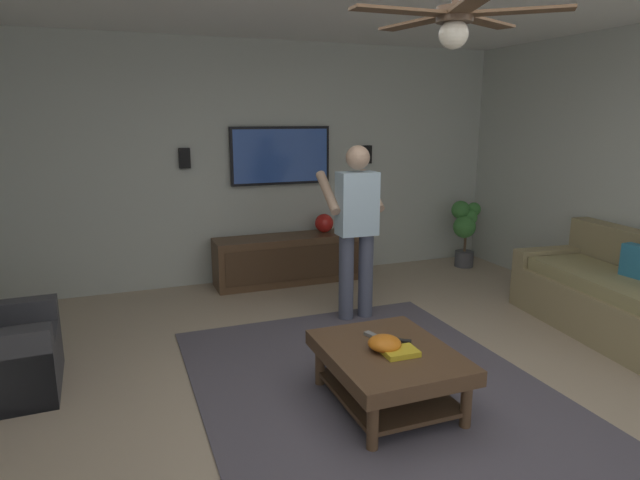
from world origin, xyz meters
TOP-DOWN VIEW (x-y plane):
  - ground_plane at (0.00, 0.00)m, footprint 7.59×7.59m
  - wall_back_tv at (3.21, 0.00)m, footprint 0.10×6.22m
  - area_rug at (0.20, 0.00)m, footprint 3.06×2.38m
  - couch at (0.36, -2.50)m, footprint 1.98×1.07m
  - coffee_table at (-0.00, 0.00)m, footprint 1.00×0.80m
  - media_console at (2.88, -0.23)m, footprint 0.45×1.70m
  - tv at (3.12, -0.23)m, footprint 0.05×1.18m
  - person_standing at (1.56, -0.48)m, footprint 0.54×0.54m
  - potted_plant_tall at (2.69, -2.53)m, footprint 0.34×0.40m
  - bowl at (-0.01, 0.03)m, footprint 0.22×0.22m
  - remote_white at (-0.06, 0.00)m, footprint 0.15×0.12m
  - remote_black at (0.06, -0.12)m, footprint 0.13×0.14m
  - remote_grey at (0.20, 0.01)m, footprint 0.16×0.08m
  - book at (-0.10, -0.03)m, footprint 0.17×0.22m
  - vase_round at (2.93, -0.70)m, footprint 0.22×0.22m
  - wall_speaker_left at (3.13, -1.34)m, footprint 0.06×0.12m
  - wall_speaker_right at (3.13, 0.85)m, footprint 0.06×0.12m
  - ceiling_fan at (-0.27, -0.20)m, footprint 1.19×1.17m

SIDE VIEW (x-z plane):
  - ground_plane at x=0.00m, z-range 0.00..0.00m
  - area_rug at x=0.20m, z-range 0.00..0.01m
  - media_console at x=2.88m, z-range 0.00..0.55m
  - coffee_table at x=0.00m, z-range 0.10..0.50m
  - couch at x=0.36m, z-range -0.12..0.75m
  - remote_white at x=-0.06m, z-range 0.40..0.42m
  - remote_black at x=0.06m, z-range 0.40..0.42m
  - remote_grey at x=0.20m, z-range 0.40..0.42m
  - book at x=-0.10m, z-range 0.40..0.44m
  - bowl at x=-0.01m, z-range 0.40..0.50m
  - potted_plant_tall at x=2.69m, z-range 0.12..0.97m
  - vase_round at x=2.93m, z-range 0.55..0.77m
  - person_standing at x=1.56m, z-range 0.11..1.75m
  - wall_back_tv at x=3.21m, z-range 0.00..2.73m
  - wall_speaker_left at x=3.13m, z-range 1.33..1.55m
  - wall_speaker_right at x=3.13m, z-range 1.34..1.56m
  - tv at x=3.12m, z-range 1.12..1.78m
  - ceiling_fan at x=-0.27m, z-range 2.17..2.63m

